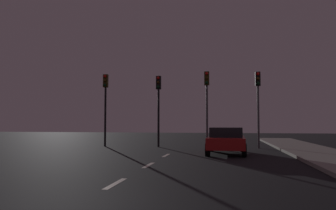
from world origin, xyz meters
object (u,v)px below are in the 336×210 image
traffic_signal_far_left (105,96)px  traffic_signal_far_right (258,94)px  traffic_signal_center_right (207,94)px  car_stopped_ahead (226,140)px  traffic_signal_center_left (158,97)px

traffic_signal_far_left → traffic_signal_far_right: bearing=-0.0°
traffic_signal_center_right → traffic_signal_far_right: bearing=-0.0°
traffic_signal_far_right → car_stopped_ahead: traffic_signal_far_right is taller
car_stopped_ahead → traffic_signal_center_right: bearing=105.8°
traffic_signal_center_right → traffic_signal_far_right: size_ratio=1.02×
traffic_signal_far_left → traffic_signal_far_right: (10.23, -0.00, -0.06)m
traffic_signal_far_left → traffic_signal_center_right: (6.98, 0.00, 0.01)m
traffic_signal_center_left → traffic_signal_center_right: (3.23, 0.00, 0.14)m
traffic_signal_center_right → car_stopped_ahead: 5.21m
car_stopped_ahead → traffic_signal_far_left: bearing=152.6°
traffic_signal_center_right → traffic_signal_far_right: (3.25, -0.00, -0.07)m
traffic_signal_center_left → traffic_signal_center_right: 3.24m
traffic_signal_far_left → traffic_signal_center_right: 6.98m
traffic_signal_far_left → traffic_signal_center_right: size_ratio=1.00×
traffic_signal_center_right → car_stopped_ahead: size_ratio=1.25×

